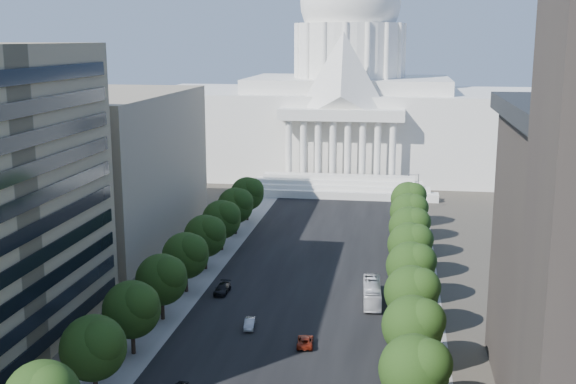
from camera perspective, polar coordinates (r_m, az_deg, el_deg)
The scene contains 30 objects.
road_asphalt at distance 133.45m, azimuth 1.69°, elevation -5.67°, with size 30.00×260.00×0.01m, color black.
sidewalk_left at distance 136.98m, azimuth -6.25°, elevation -5.27°, with size 8.00×260.00×0.02m, color gray.
sidewalk_right at distance 132.57m, azimuth 9.91°, elevation -5.97°, with size 8.00×260.00×0.02m, color gray.
capitol at distance 222.54m, azimuth 4.80°, elevation 6.71°, with size 120.00×56.00×73.00m.
office_block_left_far at distance 152.45m, azimuth -15.99°, elevation 1.92°, with size 38.00×52.00×30.00m, color gray.
tree_l_c at distance 86.34m, azimuth -14.99°, elevation -11.70°, with size 7.79×7.60×9.97m.
tree_l_d at distance 96.57m, azimuth -12.11°, elevation -8.95°, with size 7.79×7.60×9.97m.
tree_l_e at distance 107.16m, azimuth -9.83°, elevation -6.72°, with size 7.79×7.60×9.97m.
tree_l_f at distance 118.03m, azimuth -7.98°, elevation -4.89°, with size 7.79×7.60×9.97m.
tree_l_g at distance 129.09m, azimuth -6.46°, elevation -3.37°, with size 7.79×7.60×9.97m.
tree_l_h at distance 140.31m, azimuth -5.17°, elevation -2.08°, with size 7.79×7.60×9.97m.
tree_l_i at distance 151.65m, azimuth -4.08°, elevation -0.99°, with size 7.79×7.60×9.97m.
tree_l_j at distance 163.09m, azimuth -3.15°, elevation -0.05°, with size 7.79×7.60×9.97m.
tree_r_c at distance 79.70m, azimuth 10.19°, elevation -13.54°, with size 7.79×7.60×9.97m.
tree_r_d at distance 90.68m, azimuth 10.04°, elevation -10.28°, with size 7.79×7.60×9.97m.
tree_r_e at distance 101.89m, azimuth 9.92°, elevation -7.73°, with size 7.79×7.60×9.97m.
tree_r_f at distance 113.26m, azimuth 9.83°, elevation -5.69°, with size 7.79×7.60×9.97m.
tree_r_g at distance 124.75m, azimuth 9.75°, elevation -4.02°, with size 7.79×7.60×9.97m.
tree_r_h at distance 136.33m, azimuth 9.69°, elevation -2.63°, with size 7.79×7.60×9.97m.
tree_r_i at distance 147.97m, azimuth 9.64°, elevation -1.46°, with size 7.79×7.60×9.97m.
tree_r_j at distance 159.67m, azimuth 9.60°, elevation -0.47°, with size 7.79×7.60×9.97m.
streetlight_b at distance 79.32m, azimuth 11.35°, elevation -14.23°, with size 2.61×0.44×9.00m.
streetlight_c at distance 102.34m, azimuth 10.79°, elevation -8.05°, with size 2.61×0.44×9.00m.
streetlight_d at distance 126.12m, azimuth 10.45°, elevation -4.17°, with size 2.61×0.44×9.00m.
streetlight_e at distance 150.29m, azimuth 10.22°, elevation -1.52°, with size 2.61×0.44×9.00m.
streetlight_f at distance 174.70m, azimuth 10.05°, elevation 0.38°, with size 2.61×0.44×9.00m.
car_silver at distance 104.90m, azimuth -3.05°, elevation -10.35°, with size 1.41×4.05×1.33m, color #94969A.
car_red at distance 99.25m, azimuth 1.37°, elevation -11.71°, with size 2.12×4.60×1.28m, color maroon.
car_dark_b at distance 118.69m, azimuth -5.21°, elevation -7.63°, with size 2.06×5.06×1.47m, color black.
city_bus at distance 114.84m, azimuth 6.66°, elevation -7.91°, with size 2.62×11.22×3.12m, color silver.
Camera 1 is at (15.65, -36.13, 40.66)m, focal length 45.00 mm.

